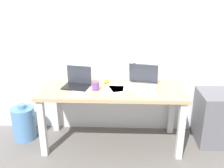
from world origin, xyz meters
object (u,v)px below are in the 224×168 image
water_cooler_jug (24,123)px  filing_cabinet (214,117)px  laptop_right (142,82)px  laptop_left (77,83)px  coffee_mug (96,86)px  computer_mouse (107,82)px  desk (112,96)px  beer_bottle (134,74)px

water_cooler_jug → filing_cabinet: 2.37m
laptop_right → filing_cabinet: (0.90, 0.04, -0.47)m
laptop_left → coffee_mug: bearing=-24.3°
laptop_left → computer_mouse: laptop_left is taller
computer_mouse → filing_cabinet: 1.39m
laptop_right → filing_cabinet: 1.01m
laptop_left → water_cooler_jug: laptop_left is taller
laptop_right → desk: bearing=-169.8°
coffee_mug → filing_cabinet: bearing=6.7°
beer_bottle → water_cooler_jug: size_ratio=0.49×
laptop_left → water_cooler_jug: size_ratio=0.72×
water_cooler_jug → beer_bottle: bearing=7.8°
beer_bottle → coffee_mug: size_ratio=2.42×
water_cooler_jug → filing_cabinet: bearing=0.9°
filing_cabinet → water_cooler_jug: bearing=-179.1°
desk → water_cooler_jug: 1.20m
desk → laptop_left: (-0.41, 0.04, 0.15)m
laptop_left → water_cooler_jug: bearing=177.7°
laptop_right → water_cooler_jug: laptop_right is taller
laptop_right → water_cooler_jug: size_ratio=0.82×
desk → laptop_right: size_ratio=4.29×
water_cooler_jug → computer_mouse: bearing=5.6°
beer_bottle → coffee_mug: beer_bottle is taller
coffee_mug → filing_cabinet: 1.51m
computer_mouse → filing_cabinet: size_ratio=0.16×
coffee_mug → desk: bearing=20.1°
filing_cabinet → laptop_right: bearing=-177.6°
filing_cabinet → desk: bearing=-175.4°
laptop_right → beer_bottle: (-0.09, 0.19, 0.03)m
laptop_right → laptop_left: bearing=-177.9°
desk → computer_mouse: bearing=113.3°
laptop_left → filing_cabinet: laptop_left is taller
desk → computer_mouse: computer_mouse is taller
coffee_mug → computer_mouse: bearing=64.9°
laptop_right → coffee_mug: (-0.53, -0.13, -0.01)m
beer_bottle → coffee_mug: (-0.44, -0.32, -0.04)m
filing_cabinet → coffee_mug: bearing=-173.3°
laptop_left → beer_bottle: bearing=18.0°
laptop_left → filing_cabinet: 1.72m
laptop_left → desk: bearing=-5.0°
computer_mouse → water_cooler_jug: size_ratio=0.21×
beer_bottle → coffee_mug: 0.55m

